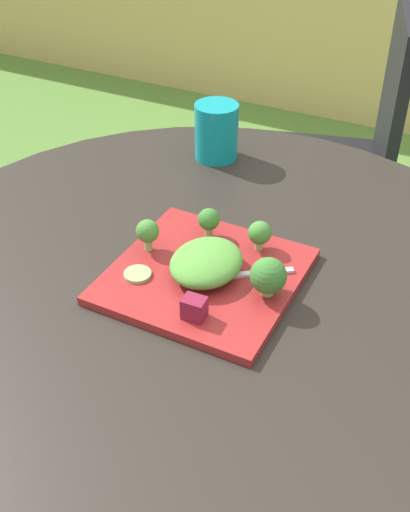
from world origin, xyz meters
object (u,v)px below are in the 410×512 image
Objects in this scene: patio_chair at (344,146)px; salad_plate at (205,276)px; drinking_glass at (216,134)px; fork at (234,275)px.

patio_chair reaches higher than salad_plate.
drinking_glass is 0.42m from fork.
patio_chair is 0.95m from fork.
patio_chair is 3.23× the size of salad_plate.
salad_plate is at bearing -167.18° from fork.
fork is (0.05, 0.01, 0.01)m from salad_plate.
patio_chair reaches higher than fork.
drinking_glass is at bearing 120.03° from fork.
patio_chair is at bearing 76.94° from drinking_glass.
salad_plate is at bearing -66.23° from drinking_glass.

